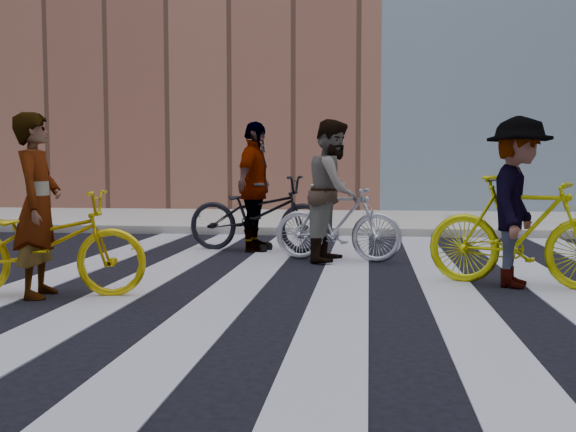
% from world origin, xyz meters
% --- Properties ---
extents(ground, '(100.00, 100.00, 0.00)m').
position_xyz_m(ground, '(0.00, 0.00, 0.00)').
color(ground, black).
rests_on(ground, ground).
extents(sidewalk_far, '(100.00, 5.00, 0.15)m').
position_xyz_m(sidewalk_far, '(0.00, 7.50, 0.07)').
color(sidewalk_far, gray).
rests_on(sidewalk_far, ground).
extents(zebra_crosswalk, '(8.25, 10.00, 0.01)m').
position_xyz_m(zebra_crosswalk, '(0.00, 0.00, 0.01)').
color(zebra_crosswalk, silver).
rests_on(zebra_crosswalk, ground).
extents(bike_yellow_left, '(2.06, 0.99, 1.04)m').
position_xyz_m(bike_yellow_left, '(-3.42, -0.99, 0.52)').
color(bike_yellow_left, yellow).
rests_on(bike_yellow_left, ground).
extents(bike_silver_mid, '(1.79, 0.80, 1.04)m').
position_xyz_m(bike_silver_mid, '(-0.70, 1.82, 0.52)').
color(bike_silver_mid, silver).
rests_on(bike_silver_mid, ground).
extents(bike_yellow_right, '(2.03, 1.16, 1.18)m').
position_xyz_m(bike_yellow_right, '(1.32, 0.12, 0.59)').
color(bike_yellow_right, '#D7DB0C').
rests_on(bike_yellow_right, ground).
extents(bike_dark_rear, '(2.25, 1.09, 1.14)m').
position_xyz_m(bike_dark_rear, '(-1.92, 2.72, 0.57)').
color(bike_dark_rear, black).
rests_on(bike_dark_rear, ground).
extents(rider_left, '(0.53, 0.71, 1.79)m').
position_xyz_m(rider_left, '(-3.47, -0.99, 0.90)').
color(rider_left, slate).
rests_on(rider_left, ground).
extents(rider_mid, '(0.88, 1.04, 1.89)m').
position_xyz_m(rider_mid, '(-0.75, 1.82, 0.95)').
color(rider_mid, slate).
rests_on(rider_mid, ground).
extents(rider_right, '(1.01, 1.31, 1.79)m').
position_xyz_m(rider_right, '(1.27, 0.12, 0.90)').
color(rider_right, slate).
rests_on(rider_right, ground).
extents(rider_rear, '(0.65, 1.20, 1.94)m').
position_xyz_m(rider_rear, '(-1.97, 2.72, 0.97)').
color(rider_rear, slate).
rests_on(rider_rear, ground).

